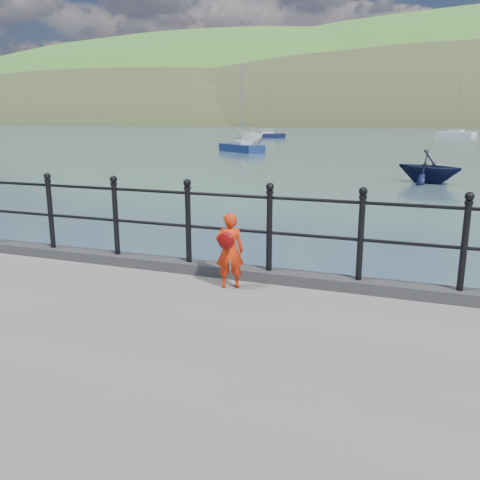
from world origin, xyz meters
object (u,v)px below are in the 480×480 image
at_px(railing, 228,219).
at_px(launch_navy, 429,166).
at_px(sailboat_port, 241,148).
at_px(sailboat_left, 267,136).
at_px(child, 229,250).
at_px(launch_white, 250,138).
at_px(sailboat_deep, 455,134).

distance_m(railing, launch_navy, 20.44).
bearing_deg(sailboat_port, sailboat_left, 141.68).
bearing_deg(child, sailboat_port, -91.68).
height_order(child, sailboat_left, sailboat_left).
relative_size(launch_white, launch_navy, 1.43).
relative_size(railing, sailboat_left, 2.32).
bearing_deg(launch_navy, railing, -163.94).
xyz_separation_m(child, launch_white, (-16.75, 49.44, -0.64)).
bearing_deg(sailboat_deep, sailboat_port, -80.65).
bearing_deg(launch_white, sailboat_port, -60.38).
xyz_separation_m(sailboat_deep, sailboat_port, (-20.47, -51.04, -0.00)).
bearing_deg(sailboat_deep, sailboat_left, -112.57).
distance_m(launch_navy, sailboat_left, 54.53).
height_order(sailboat_left, sailboat_port, sailboat_port).
distance_m(launch_white, launch_navy, 34.55).
distance_m(launch_navy, sailboat_port, 24.63).
bearing_deg(sailboat_left, sailboat_deep, 1.93).
bearing_deg(sailboat_left, sailboat_port, -111.47).
xyz_separation_m(launch_white, launch_navy, (19.16, -28.75, -0.04)).
height_order(railing, sailboat_deep, sailboat_deep).
xyz_separation_m(launch_navy, sailboat_port, (-16.46, 18.32, -0.48)).
relative_size(child, launch_navy, 0.32).
bearing_deg(launch_navy, child, -163.24).
bearing_deg(launch_navy, sailboat_port, 65.33).
bearing_deg(railing, sailboat_left, 106.74).
bearing_deg(launch_white, railing, -56.27).
bearing_deg(child, sailboat_deep, -115.56).
bearing_deg(sailboat_left, child, -107.52).
distance_m(railing, sailboat_port, 41.01).
bearing_deg(sailboat_port, sailboat_deep, 106.99).
xyz_separation_m(sailboat_left, sailboat_port, (7.04, -30.88, 0.00)).
bearing_deg(sailboat_left, railing, -107.57).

